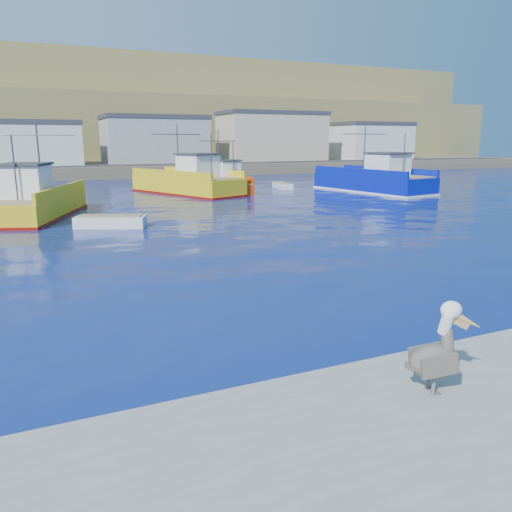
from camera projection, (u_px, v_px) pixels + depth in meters
The scene contains 10 objects.
ground at pixel (344, 325), 14.04m from camera, with size 260.00×260.00×0.00m, color #07115A.
dock_bollards at pixel (454, 344), 11.11m from camera, with size 36.20×0.20×0.30m.
far_shore at pixel (65, 122), 109.18m from camera, with size 200.00×81.00×24.00m.
trawler_yellow_a at pixel (36, 202), 33.33m from camera, with size 7.17×11.53×6.47m.
trawler_yellow_b at pixel (188, 182), 48.13m from camera, with size 8.78×13.25×6.67m.
trawler_blue at pixel (374, 180), 49.97m from camera, with size 6.63×13.52×6.72m.
boat_orange at pixel (224, 183), 48.65m from camera, with size 3.95×7.82×5.98m.
skiff_mid at pixel (111, 223), 29.67m from camera, with size 4.30×2.86×0.88m.
skiff_far at pixel (283, 186), 53.39m from camera, with size 1.75×3.66×0.76m.
pelican at pixel (437, 354), 9.16m from camera, with size 1.41×0.81×1.76m.
Camera 1 is at (-7.64, -11.08, 5.09)m, focal length 35.00 mm.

